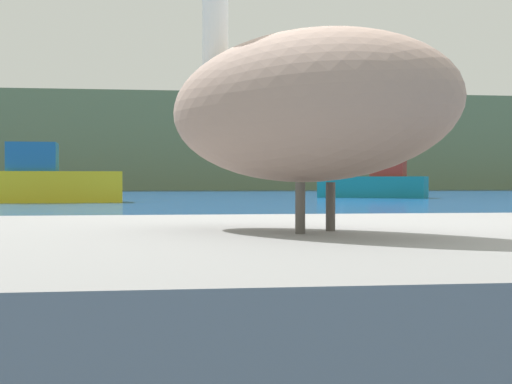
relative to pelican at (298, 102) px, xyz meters
The scene contains 5 objects.
hillside_backdrop 72.73m from the pelican, 89.70° to the left, with size 140.00×14.61×9.16m, color #6B7A51.
pier_dock 0.82m from the pelican, 48.21° to the right, with size 3.30×2.34×0.83m, color gray.
pelican is the anchor object (origin of this frame).
fishing_boat_yellow 31.21m from the pelican, 100.40° to the left, with size 7.19×2.37×4.99m.
fishing_boat_teal 38.97m from the pelican, 72.84° to the left, with size 6.04×4.42×5.59m.
Camera 1 is at (-0.81, -2.99, 0.99)m, focal length 51.62 mm.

